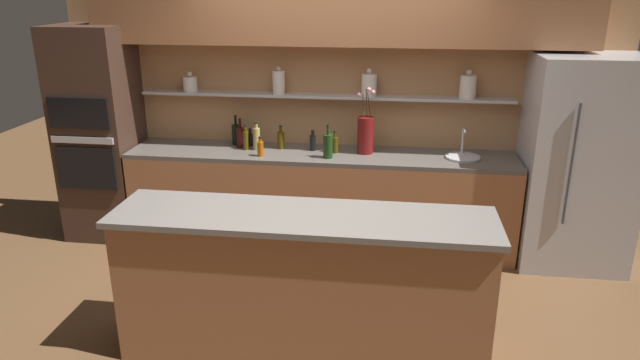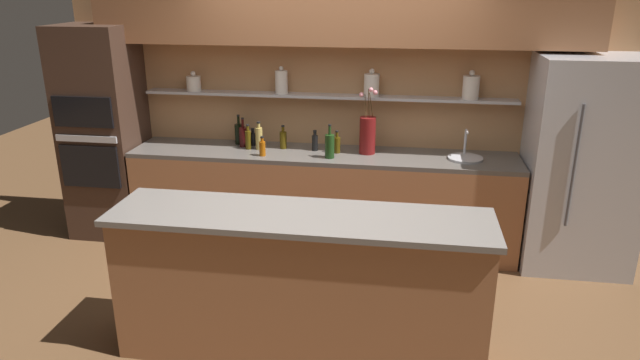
{
  "view_description": "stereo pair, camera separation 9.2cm",
  "coord_description": "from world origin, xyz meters",
  "px_view_note": "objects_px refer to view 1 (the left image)",
  "views": [
    {
      "loc": [
        0.56,
        -3.76,
        2.42
      ],
      "look_at": [
        -0.0,
        0.39,
        0.96
      ],
      "focal_mm": 32.0,
      "sensor_mm": 36.0,
      "label": 1
    },
    {
      "loc": [
        0.65,
        -3.75,
        2.42
      ],
      "look_at": [
        -0.0,
        0.39,
        0.96
      ],
      "focal_mm": 32.0,
      "sensor_mm": 36.0,
      "label": 2
    }
  ],
  "objects_px": {
    "flower_vase": "(365,134)",
    "bottle_oil_4": "(335,144)",
    "bottle_sauce_7": "(250,139)",
    "refrigerator": "(578,163)",
    "oven_tower": "(100,134)",
    "sink_fixture": "(463,156)",
    "bottle_sauce_2": "(260,148)",
    "bottle_wine_3": "(241,137)",
    "bottle_wine_9": "(236,134)",
    "bottle_sauce_8": "(313,142)",
    "bottle_spirit_1": "(257,138)",
    "bottle_wine_6": "(328,146)",
    "bottle_oil_5": "(246,139)",
    "bottle_oil_0": "(281,140)"
  },
  "relations": [
    {
      "from": "refrigerator",
      "to": "bottle_sauce_2",
      "type": "xyz_separation_m",
      "value": [
        -2.78,
        -0.13,
        0.07
      ]
    },
    {
      "from": "refrigerator",
      "to": "bottle_spirit_1",
      "type": "relative_size",
      "value": 6.99
    },
    {
      "from": "refrigerator",
      "to": "bottle_sauce_8",
      "type": "bearing_deg",
      "value": 177.29
    },
    {
      "from": "bottle_sauce_2",
      "to": "bottle_wine_3",
      "type": "xyz_separation_m",
      "value": [
        -0.26,
        0.27,
        0.03
      ]
    },
    {
      "from": "bottle_sauce_2",
      "to": "bottle_wine_9",
      "type": "bearing_deg",
      "value": 132.16
    },
    {
      "from": "bottle_oil_5",
      "to": "flower_vase",
      "type": "bearing_deg",
      "value": 1.76
    },
    {
      "from": "bottle_sauce_8",
      "to": "bottle_oil_0",
      "type": "bearing_deg",
      "value": 176.11
    },
    {
      "from": "bottle_sauce_7",
      "to": "bottle_sauce_8",
      "type": "height_order",
      "value": "bottle_sauce_8"
    },
    {
      "from": "oven_tower",
      "to": "bottle_spirit_1",
      "type": "distance_m",
      "value": 1.54
    },
    {
      "from": "bottle_oil_4",
      "to": "bottle_wine_9",
      "type": "height_order",
      "value": "bottle_wine_9"
    },
    {
      "from": "bottle_oil_5",
      "to": "bottle_sauce_7",
      "type": "bearing_deg",
      "value": 85.1
    },
    {
      "from": "flower_vase",
      "to": "bottle_oil_5",
      "type": "distance_m",
      "value": 1.12
    },
    {
      "from": "sink_fixture",
      "to": "bottle_wine_6",
      "type": "bearing_deg",
      "value": -172.77
    },
    {
      "from": "bottle_wine_6",
      "to": "bottle_sauce_7",
      "type": "xyz_separation_m",
      "value": [
        -0.79,
        0.29,
        -0.04
      ]
    },
    {
      "from": "bottle_sauce_2",
      "to": "bottle_oil_5",
      "type": "distance_m",
      "value": 0.27
    },
    {
      "from": "bottle_oil_4",
      "to": "bottle_sauce_8",
      "type": "relative_size",
      "value": 1.09
    },
    {
      "from": "bottle_oil_5",
      "to": "bottle_sauce_8",
      "type": "xyz_separation_m",
      "value": [
        0.63,
        0.05,
        -0.02
      ]
    },
    {
      "from": "oven_tower",
      "to": "bottle_sauce_2",
      "type": "relative_size",
      "value": 11.28
    },
    {
      "from": "refrigerator",
      "to": "sink_fixture",
      "type": "relative_size",
      "value": 6.0
    },
    {
      "from": "refrigerator",
      "to": "bottle_wine_9",
      "type": "xyz_separation_m",
      "value": [
        -3.11,
        0.22,
        0.1
      ]
    },
    {
      "from": "bottle_spirit_1",
      "to": "bottle_wine_9",
      "type": "relative_size",
      "value": 0.92
    },
    {
      "from": "bottle_sauce_7",
      "to": "bottle_wine_9",
      "type": "distance_m",
      "value": 0.16
    },
    {
      "from": "sink_fixture",
      "to": "bottle_sauce_2",
      "type": "height_order",
      "value": "sink_fixture"
    },
    {
      "from": "flower_vase",
      "to": "bottle_oil_4",
      "type": "height_order",
      "value": "flower_vase"
    },
    {
      "from": "refrigerator",
      "to": "bottle_wine_3",
      "type": "relative_size",
      "value": 6.58
    },
    {
      "from": "bottle_oil_0",
      "to": "oven_tower",
      "type": "bearing_deg",
      "value": -176.91
    },
    {
      "from": "flower_vase",
      "to": "sink_fixture",
      "type": "relative_size",
      "value": 2.0
    },
    {
      "from": "sink_fixture",
      "to": "bottle_spirit_1",
      "type": "distance_m",
      "value": 1.89
    },
    {
      "from": "sink_fixture",
      "to": "bottle_sauce_8",
      "type": "xyz_separation_m",
      "value": [
        -1.37,
        0.06,
        0.06
      ]
    },
    {
      "from": "sink_fixture",
      "to": "bottle_sauce_7",
      "type": "relative_size",
      "value": 1.83
    },
    {
      "from": "bottle_sauce_8",
      "to": "bottle_oil_4",
      "type": "bearing_deg",
      "value": -12.18
    },
    {
      "from": "bottle_oil_4",
      "to": "bottle_wine_6",
      "type": "xyz_separation_m",
      "value": [
        -0.04,
        -0.17,
        0.03
      ]
    },
    {
      "from": "bottle_oil_5",
      "to": "bottle_wine_6",
      "type": "height_order",
      "value": "bottle_wine_6"
    },
    {
      "from": "bottle_oil_0",
      "to": "bottle_oil_4",
      "type": "relative_size",
      "value": 1.06
    },
    {
      "from": "bottle_spirit_1",
      "to": "bottle_wine_9",
      "type": "xyz_separation_m",
      "value": [
        -0.24,
        0.16,
        -0.01
      ]
    },
    {
      "from": "bottle_oil_4",
      "to": "bottle_oil_5",
      "type": "relative_size",
      "value": 0.89
    },
    {
      "from": "oven_tower",
      "to": "sink_fixture",
      "type": "relative_size",
      "value": 6.63
    },
    {
      "from": "sink_fixture",
      "to": "bottle_oil_5",
      "type": "height_order",
      "value": "sink_fixture"
    },
    {
      "from": "flower_vase",
      "to": "bottle_oil_0",
      "type": "bearing_deg",
      "value": 177.22
    },
    {
      "from": "refrigerator",
      "to": "flower_vase",
      "type": "relative_size",
      "value": 3.01
    },
    {
      "from": "bottle_wine_3",
      "to": "bottle_wine_6",
      "type": "bearing_deg",
      "value": -15.25
    },
    {
      "from": "bottle_sauce_7",
      "to": "refrigerator",
      "type": "bearing_deg",
      "value": -3.62
    },
    {
      "from": "flower_vase",
      "to": "bottle_wine_3",
      "type": "bearing_deg",
      "value": 178.09
    },
    {
      "from": "bottle_spirit_1",
      "to": "bottle_wine_9",
      "type": "distance_m",
      "value": 0.29
    },
    {
      "from": "bottle_sauce_8",
      "to": "bottle_wine_9",
      "type": "distance_m",
      "value": 0.77
    },
    {
      "from": "sink_fixture",
      "to": "bottle_spirit_1",
      "type": "relative_size",
      "value": 1.16
    },
    {
      "from": "sink_fixture",
      "to": "bottle_sauce_7",
      "type": "height_order",
      "value": "sink_fixture"
    },
    {
      "from": "bottle_oil_5",
      "to": "bottle_sauce_8",
      "type": "height_order",
      "value": "bottle_oil_5"
    },
    {
      "from": "flower_vase",
      "to": "sink_fixture",
      "type": "distance_m",
      "value": 0.89
    },
    {
      "from": "bottle_spirit_1",
      "to": "bottle_sauce_2",
      "type": "height_order",
      "value": "bottle_spirit_1"
    }
  ]
}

